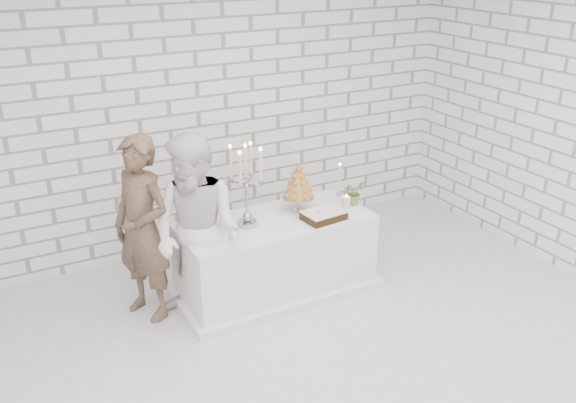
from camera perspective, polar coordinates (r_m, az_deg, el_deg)
The scene contains 11 objects.
ground at distance 5.21m, azimuth 3.06°, elevation -14.56°, with size 6.00×5.00×0.01m, color silver.
wall_back at distance 6.61m, azimuth -8.15°, elevation 8.05°, with size 6.00×0.01×3.00m, color white.
cake_table at distance 5.98m, azimuth -1.16°, elevation -4.93°, with size 1.80×0.80×0.75m, color white.
groom at distance 5.56m, azimuth -13.08°, elevation -2.46°, with size 0.61×0.40×1.68m, color #463122.
bride at distance 5.37m, azimuth -8.26°, elevation -2.83°, with size 0.84×0.65×1.72m, color white.
candelabra at distance 5.55m, azimuth -3.82°, elevation 1.42°, with size 0.32×0.32×0.78m, color #95959E, non-canonical shape.
croquembouche at distance 5.92m, azimuth 0.96°, elevation 1.28°, with size 0.31×0.31×0.48m, color #915923, non-canonical shape.
chocolate_cake at distance 5.82m, azimuth 3.25°, elevation -1.26°, with size 0.37×0.27×0.08m, color black.
pillar_candle at distance 6.06m, azimuth 5.31°, elevation -0.10°, with size 0.08×0.08×0.12m, color white.
extra_taper at distance 6.33m, azimuth 4.69°, elevation 1.93°, with size 0.06×0.06×0.32m, color beige.
flowers at distance 6.15m, azimuth 5.94°, elevation 0.83°, with size 0.22×0.19×0.24m, color #3E5F31.
Camera 1 is at (-2.21, -3.50, 3.17)m, focal length 39.16 mm.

